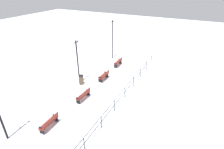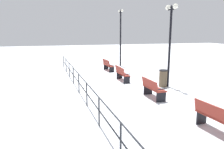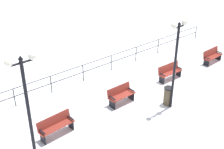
% 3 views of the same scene
% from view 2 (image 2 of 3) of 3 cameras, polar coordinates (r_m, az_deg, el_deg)
% --- Properties ---
extents(ground_plane, '(80.00, 80.00, 0.00)m').
position_cam_2_polar(ground_plane, '(12.17, 6.65, -3.55)').
color(ground_plane, white).
rests_on(ground_plane, ground).
extents(bench_nearest, '(0.60, 1.69, 0.92)m').
position_cam_2_polar(bench_nearest, '(7.44, 26.07, -10.30)').
color(bench_nearest, maroon).
rests_on(bench_nearest, ground).
extents(bench_second, '(0.57, 1.47, 0.92)m').
position_cam_2_polar(bench_second, '(10.35, 10.69, -3.58)').
color(bench_second, maroon).
rests_on(bench_second, ground).
extents(bench_third, '(0.52, 1.64, 0.93)m').
position_cam_2_polar(bench_third, '(13.73, 2.59, 0.30)').
color(bench_third, maroon).
rests_on(bench_third, ground).
extents(bench_fourth, '(0.55, 1.61, 0.90)m').
position_cam_2_polar(bench_fourth, '(17.40, -1.12, 2.54)').
color(bench_fourth, maroon).
rests_on(bench_fourth, ground).
extents(lamppost_middle, '(0.28, 0.99, 4.51)m').
position_cam_2_polar(lamppost_middle, '(12.44, 15.10, 11.09)').
color(lamppost_middle, black).
rests_on(lamppost_middle, ground).
extents(lamppost_far, '(0.22, 0.96, 4.99)m').
position_cam_2_polar(lamppost_far, '(19.68, 2.26, 11.23)').
color(lamppost_far, black).
rests_on(lamppost_far, ground).
extents(waterfront_railing, '(0.05, 16.73, 1.01)m').
position_cam_2_polar(waterfront_railing, '(11.10, -8.73, -1.38)').
color(waterfront_railing, '#26282D').
rests_on(waterfront_railing, ground).
extents(trash_bin, '(0.47, 0.47, 0.98)m').
position_cam_2_polar(trash_bin, '(12.62, 13.28, -0.96)').
color(trash_bin, brown).
rests_on(trash_bin, ground).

